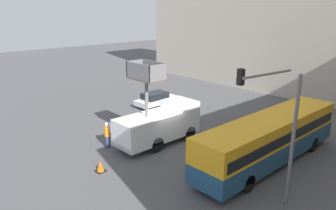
{
  "coord_description": "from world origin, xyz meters",
  "views": [
    {
      "loc": [
        16.14,
        -14.5,
        9.52
      ],
      "look_at": [
        -0.53,
        0.69,
        2.71
      ],
      "focal_mm": 35.0,
      "sensor_mm": 36.0,
      "label": 1
    }
  ],
  "objects_px": {
    "road_worker_near_truck": "(107,135)",
    "traffic_cone_near_truck": "(100,166)",
    "traffic_light_pole": "(274,113)",
    "parked_car_curbside": "(156,99)",
    "utility_truck": "(159,123)",
    "city_bus": "(270,137)",
    "road_worker_directing": "(196,148)"
  },
  "relations": [
    {
      "from": "road_worker_near_truck",
      "to": "traffic_cone_near_truck",
      "type": "height_order",
      "value": "road_worker_near_truck"
    },
    {
      "from": "traffic_light_pole",
      "to": "parked_car_curbside",
      "type": "relative_size",
      "value": 1.49
    },
    {
      "from": "utility_truck",
      "to": "city_bus",
      "type": "height_order",
      "value": "utility_truck"
    },
    {
      "from": "traffic_cone_near_truck",
      "to": "utility_truck",
      "type": "bearing_deg",
      "value": 98.72
    },
    {
      "from": "road_worker_near_truck",
      "to": "parked_car_curbside",
      "type": "height_order",
      "value": "road_worker_near_truck"
    },
    {
      "from": "road_worker_near_truck",
      "to": "parked_car_curbside",
      "type": "xyz_separation_m",
      "value": [
        -5.42,
        9.07,
        -0.22
      ]
    },
    {
      "from": "traffic_cone_near_truck",
      "to": "parked_car_curbside",
      "type": "height_order",
      "value": "parked_car_curbside"
    },
    {
      "from": "utility_truck",
      "to": "parked_car_curbside",
      "type": "height_order",
      "value": "utility_truck"
    },
    {
      "from": "road_worker_directing",
      "to": "utility_truck",
      "type": "bearing_deg",
      "value": 88.06
    },
    {
      "from": "parked_car_curbside",
      "to": "traffic_light_pole",
      "type": "bearing_deg",
      "value": -20.37
    },
    {
      "from": "road_worker_near_truck",
      "to": "traffic_cone_near_truck",
      "type": "xyz_separation_m",
      "value": [
        2.72,
        -2.22,
        -0.6
      ]
    },
    {
      "from": "utility_truck",
      "to": "road_worker_near_truck",
      "type": "bearing_deg",
      "value": -120.7
    },
    {
      "from": "utility_truck",
      "to": "traffic_cone_near_truck",
      "type": "relative_size",
      "value": 9.34
    },
    {
      "from": "city_bus",
      "to": "utility_truck",
      "type": "bearing_deg",
      "value": 102.54
    },
    {
      "from": "city_bus",
      "to": "road_worker_near_truck",
      "type": "height_order",
      "value": "city_bus"
    },
    {
      "from": "city_bus",
      "to": "road_worker_near_truck",
      "type": "bearing_deg",
      "value": 114.06
    },
    {
      "from": "road_worker_directing",
      "to": "parked_car_curbside",
      "type": "bearing_deg",
      "value": 63.91
    },
    {
      "from": "city_bus",
      "to": "parked_car_curbside",
      "type": "relative_size",
      "value": 2.77
    },
    {
      "from": "traffic_light_pole",
      "to": "road_worker_near_truck",
      "type": "bearing_deg",
      "value": -163.92
    },
    {
      "from": "city_bus",
      "to": "traffic_light_pole",
      "type": "relative_size",
      "value": 1.86
    },
    {
      "from": "utility_truck",
      "to": "parked_car_curbside",
      "type": "xyz_separation_m",
      "value": [
        -7.3,
        5.9,
        -0.86
      ]
    },
    {
      "from": "parked_car_curbside",
      "to": "road_worker_directing",
      "type": "bearing_deg",
      "value": -29.04
    },
    {
      "from": "traffic_light_pole",
      "to": "road_worker_near_truck",
      "type": "xyz_separation_m",
      "value": [
        -10.71,
        -3.09,
        -3.55
      ]
    },
    {
      "from": "utility_truck",
      "to": "traffic_light_pole",
      "type": "distance_m",
      "value": 9.28
    },
    {
      "from": "road_worker_near_truck",
      "to": "road_worker_directing",
      "type": "relative_size",
      "value": 0.95
    },
    {
      "from": "utility_truck",
      "to": "road_worker_directing",
      "type": "bearing_deg",
      "value": -4.89
    },
    {
      "from": "utility_truck",
      "to": "traffic_cone_near_truck",
      "type": "height_order",
      "value": "utility_truck"
    },
    {
      "from": "utility_truck",
      "to": "parked_car_curbside",
      "type": "bearing_deg",
      "value": 141.09
    },
    {
      "from": "road_worker_directing",
      "to": "road_worker_near_truck",
      "type": "bearing_deg",
      "value": 119.04
    },
    {
      "from": "city_bus",
      "to": "traffic_cone_near_truck",
      "type": "bearing_deg",
      "value": 132.92
    },
    {
      "from": "utility_truck",
      "to": "road_worker_near_truck",
      "type": "distance_m",
      "value": 3.75
    },
    {
      "from": "parked_car_curbside",
      "to": "traffic_cone_near_truck",
      "type": "bearing_deg",
      "value": -54.25
    }
  ]
}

